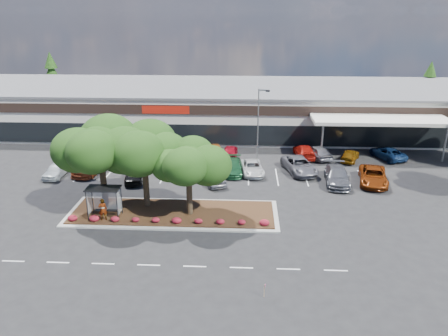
{
  "coord_description": "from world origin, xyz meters",
  "views": [
    {
      "loc": [
        4.15,
        -29.72,
        16.56
      ],
      "look_at": [
        2.15,
        8.79,
        2.6
      ],
      "focal_mm": 35.0,
      "sensor_mm": 36.0,
      "label": 1
    }
  ],
  "objects_px": {
    "survey_stake": "(265,289)",
    "light_pole": "(259,132)",
    "car_0": "(56,170)",
    "car_1": "(92,165)"
  },
  "relations": [
    {
      "from": "survey_stake",
      "to": "car_0",
      "type": "relative_size",
      "value": 0.22
    },
    {
      "from": "light_pole",
      "to": "survey_stake",
      "type": "distance_m",
      "value": 24.68
    },
    {
      "from": "light_pole",
      "to": "car_1",
      "type": "height_order",
      "value": "light_pole"
    },
    {
      "from": "car_0",
      "to": "car_1",
      "type": "xyz_separation_m",
      "value": [
        3.34,
        1.49,
        0.12
      ]
    },
    {
      "from": "survey_stake",
      "to": "car_1",
      "type": "relative_size",
      "value": 0.16
    },
    {
      "from": "light_pole",
      "to": "car_0",
      "type": "bearing_deg",
      "value": -167.12
    },
    {
      "from": "survey_stake",
      "to": "car_0",
      "type": "height_order",
      "value": "car_0"
    },
    {
      "from": "survey_stake",
      "to": "light_pole",
      "type": "bearing_deg",
      "value": 89.73
    },
    {
      "from": "survey_stake",
      "to": "car_1",
      "type": "bearing_deg",
      "value": 130.3
    },
    {
      "from": "survey_stake",
      "to": "car_0",
      "type": "distance_m",
      "value": 28.88
    }
  ]
}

